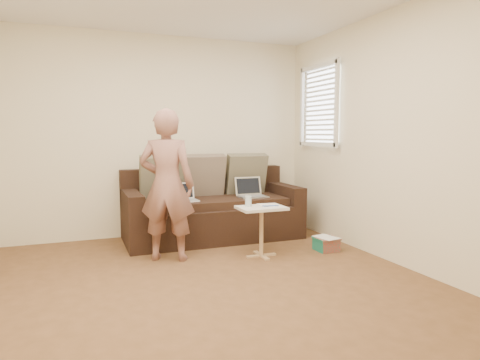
{
  "coord_description": "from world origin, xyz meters",
  "views": [
    {
      "loc": [
        -1.06,
        -3.37,
        1.33
      ],
      "look_at": [
        0.8,
        1.4,
        0.78
      ],
      "focal_mm": 32.01,
      "sensor_mm": 36.0,
      "label": 1
    }
  ],
  "objects_px": {
    "laptop_white": "(185,201)",
    "sofa": "(213,205)",
    "laptop_silver": "(253,197)",
    "striped_box": "(326,244)",
    "person": "(167,185)",
    "side_table": "(261,232)",
    "drinking_glass": "(248,201)"
  },
  "relations": [
    {
      "from": "laptop_white",
      "to": "sofa",
      "type": "bearing_deg",
      "value": 15.17
    },
    {
      "from": "laptop_silver",
      "to": "striped_box",
      "type": "distance_m",
      "value": 1.14
    },
    {
      "from": "laptop_silver",
      "to": "person",
      "type": "bearing_deg",
      "value": -154.65
    },
    {
      "from": "side_table",
      "to": "striped_box",
      "type": "relative_size",
      "value": 2.2
    },
    {
      "from": "laptop_white",
      "to": "drinking_glass",
      "type": "relative_size",
      "value": 2.53
    },
    {
      "from": "sofa",
      "to": "laptop_silver",
      "type": "height_order",
      "value": "sofa"
    },
    {
      "from": "laptop_silver",
      "to": "person",
      "type": "distance_m",
      "value": 1.4
    },
    {
      "from": "sofa",
      "to": "striped_box",
      "type": "xyz_separation_m",
      "value": [
        1.03,
        -1.04,
        -0.35
      ]
    },
    {
      "from": "drinking_glass",
      "to": "striped_box",
      "type": "height_order",
      "value": "drinking_glass"
    },
    {
      "from": "sofa",
      "to": "side_table",
      "type": "height_order",
      "value": "sofa"
    },
    {
      "from": "person",
      "to": "side_table",
      "type": "bearing_deg",
      "value": -170.5
    },
    {
      "from": "laptop_white",
      "to": "drinking_glass",
      "type": "distance_m",
      "value": 0.94
    },
    {
      "from": "sofa",
      "to": "laptop_silver",
      "type": "xyz_separation_m",
      "value": [
        0.5,
        -0.13,
        0.1
      ]
    },
    {
      "from": "sofa",
      "to": "side_table",
      "type": "xyz_separation_m",
      "value": [
        0.24,
        -0.99,
        -0.15
      ]
    },
    {
      "from": "person",
      "to": "striped_box",
      "type": "height_order",
      "value": "person"
    },
    {
      "from": "laptop_silver",
      "to": "drinking_glass",
      "type": "distance_m",
      "value": 0.89
    },
    {
      "from": "laptop_white",
      "to": "striped_box",
      "type": "distance_m",
      "value": 1.74
    },
    {
      "from": "side_table",
      "to": "drinking_glass",
      "type": "height_order",
      "value": "drinking_glass"
    },
    {
      "from": "drinking_glass",
      "to": "laptop_white",
      "type": "bearing_deg",
      "value": 122.84
    },
    {
      "from": "sofa",
      "to": "drinking_glass",
      "type": "distance_m",
      "value": 0.95
    },
    {
      "from": "laptop_white",
      "to": "person",
      "type": "height_order",
      "value": "person"
    },
    {
      "from": "laptop_silver",
      "to": "striped_box",
      "type": "bearing_deg",
      "value": -60.38
    },
    {
      "from": "laptop_white",
      "to": "side_table",
      "type": "height_order",
      "value": "laptop_white"
    },
    {
      "from": "laptop_white",
      "to": "side_table",
      "type": "xyz_separation_m",
      "value": [
        0.63,
        -0.85,
        -0.24
      ]
    },
    {
      "from": "sofa",
      "to": "striped_box",
      "type": "height_order",
      "value": "sofa"
    },
    {
      "from": "sofa",
      "to": "striped_box",
      "type": "distance_m",
      "value": 1.51
    },
    {
      "from": "sofa",
      "to": "laptop_white",
      "type": "xyz_separation_m",
      "value": [
        -0.39,
        -0.14,
        0.1
      ]
    },
    {
      "from": "side_table",
      "to": "drinking_glass",
      "type": "bearing_deg",
      "value": 153.18
    },
    {
      "from": "laptop_white",
      "to": "laptop_silver",
      "type": "bearing_deg",
      "value": -3.6
    },
    {
      "from": "drinking_glass",
      "to": "striped_box",
      "type": "relative_size",
      "value": 0.48
    },
    {
      "from": "sofa",
      "to": "laptop_silver",
      "type": "relative_size",
      "value": 6.07
    },
    {
      "from": "sofa",
      "to": "person",
      "type": "xyz_separation_m",
      "value": [
        -0.73,
        -0.73,
        0.37
      ]
    }
  ]
}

